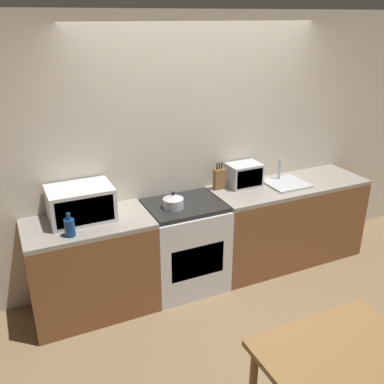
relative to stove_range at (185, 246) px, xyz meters
name	(u,v)px	position (x,y,z in m)	size (l,w,h in m)	color
ground_plane	(255,325)	(0.30, -0.84, -0.45)	(16.00, 16.00, 0.00)	brown
wall_back	(198,149)	(0.30, 0.34, 0.85)	(10.00, 0.06, 2.60)	beige
counter_left_run	(92,267)	(-0.92, 0.00, 0.00)	(1.09, 0.62, 0.90)	brown
counter_right_run	(286,222)	(1.22, 0.00, 0.00)	(1.70, 0.62, 0.90)	brown
stove_range	(185,246)	(0.00, 0.00, 0.00)	(0.74, 0.62, 0.90)	silver
kettle	(173,201)	(-0.13, -0.04, 0.52)	(0.19, 0.19, 0.16)	#B7B7BC
microwave	(81,203)	(-0.94, 0.09, 0.60)	(0.55, 0.40, 0.29)	silver
bottle	(70,227)	(-1.09, -0.19, 0.53)	(0.08, 0.08, 0.20)	navy
knife_block	(219,179)	(0.47, 0.19, 0.56)	(0.11, 0.06, 0.28)	brown
toaster_oven	(244,175)	(0.75, 0.16, 0.57)	(0.34, 0.25, 0.24)	#ADAFB5
sink_basin	(286,183)	(1.18, 0.01, 0.47)	(0.41, 0.39, 0.24)	#ADAFB5
dining_table	(347,371)	(0.11, -2.05, 0.20)	(0.94, 0.77, 0.74)	brown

